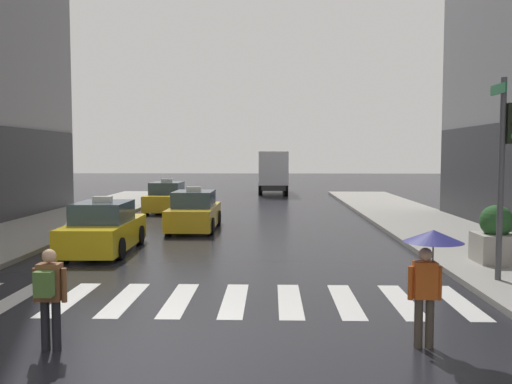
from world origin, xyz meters
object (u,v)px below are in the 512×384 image
pedestrian_with_umbrella (430,256)px  pedestrian_with_backpack (49,292)px  traffic_light_pole (506,150)px  taxi_second (194,212)px  taxi_lead (104,229)px  planter_near_corner (496,236)px  box_truck (273,171)px  taxi_third (167,198)px

pedestrian_with_umbrella → pedestrian_with_backpack: 6.14m
traffic_light_pole → taxi_second: size_ratio=1.06×
taxi_lead → pedestrian_with_umbrella: size_ratio=2.36×
taxi_lead → planter_near_corner: size_ratio=2.86×
taxi_lead → box_truck: (5.59, 25.78, 1.13)m
taxi_second → planter_near_corner: bearing=-37.8°
box_truck → pedestrian_with_backpack: (-3.70, -34.64, -0.88)m
taxi_lead → taxi_second: size_ratio=1.01×
box_truck → taxi_second: bearing=-99.3°
traffic_light_pole → taxi_third: bearing=124.2°
taxi_third → box_truck: bearing=66.4°
pedestrian_with_umbrella → planter_near_corner: 7.38m
box_truck → pedestrian_with_umbrella: size_ratio=3.89×
traffic_light_pole → taxi_third: (-11.27, 16.61, -2.53)m
pedestrian_with_backpack → box_truck: bearing=83.9°
pedestrian_with_umbrella → pedestrian_with_backpack: (-6.11, -0.34, -0.54)m
box_truck → taxi_lead: bearing=-102.2°
taxi_second → taxi_third: same height
box_truck → pedestrian_with_umbrella: (2.41, -34.31, -0.34)m
taxi_lead → pedestrian_with_backpack: 9.07m
taxi_second → pedestrian_with_backpack: 14.05m
pedestrian_with_umbrella → taxi_second: bearing=112.9°
traffic_light_pole → taxi_second: traffic_light_pole is taller
taxi_third → box_truck: 14.74m
taxi_second → pedestrian_with_backpack: bearing=-91.3°
traffic_light_pole → pedestrian_with_umbrella: bearing=-125.1°
box_truck → planter_near_corner: (6.09, -27.95, -0.98)m
taxi_second → taxi_third: size_ratio=1.00×
taxi_lead → pedestrian_with_backpack: size_ratio=2.77×
box_truck → planter_near_corner: bearing=-77.7°
planter_near_corner → taxi_third: bearing=129.6°
pedestrian_with_backpack → planter_near_corner: bearing=34.4°
taxi_lead → box_truck: size_ratio=0.61×
pedestrian_with_backpack → taxi_second: bearing=88.7°
traffic_light_pole → pedestrian_with_umbrella: (-2.97, -4.23, -1.74)m
traffic_light_pole → pedestrian_with_umbrella: 5.45m
pedestrian_with_backpack → planter_near_corner: 11.86m
traffic_light_pole → pedestrian_with_umbrella: traffic_light_pole is taller
taxi_third → traffic_light_pole: bearing=-55.8°
taxi_second → pedestrian_with_umbrella: size_ratio=2.34×
taxi_second → planter_near_corner: size_ratio=2.84×
traffic_light_pole → taxi_lead: traffic_light_pole is taller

